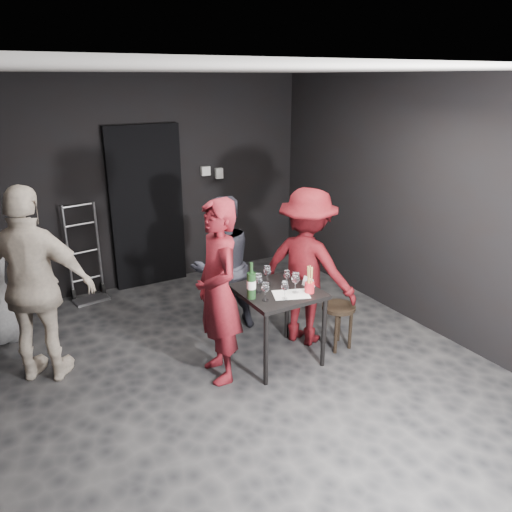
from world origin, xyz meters
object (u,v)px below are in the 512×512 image
stool (338,314)px  man_maroon (307,261)px  wine_bottle (251,285)px  tasting_table (278,299)px  hand_truck (88,282)px  breadstick_cup (310,280)px  woman_black (222,265)px  server_red (218,281)px  bystander_cream (32,267)px

stool → man_maroon: (-0.19, 0.30, 0.52)m
man_maroon → wine_bottle: (-0.78, -0.24, -0.01)m
tasting_table → hand_truck: bearing=118.5°
tasting_table → breadstick_cup: size_ratio=2.67×
man_maroon → wine_bottle: size_ratio=5.18×
woman_black → wine_bottle: 0.89m
woman_black → man_maroon: size_ratio=0.85×
stool → wine_bottle: 1.10m
stool → server_red: size_ratio=0.25×
server_red → man_maroon: server_red is taller
tasting_table → server_red: bearing=177.1°
wine_bottle → man_maroon: bearing=16.9°
stool → server_red: (-1.28, 0.13, 0.58)m
hand_truck → wine_bottle: hand_truck is taller
breadstick_cup → stool: bearing=12.2°
man_maroon → wine_bottle: bearing=79.0°
hand_truck → woman_black: (1.12, -1.56, 0.53)m
woman_black → breadstick_cup: (0.40, -1.04, 0.12)m
man_maroon → hand_truck: bearing=11.1°
tasting_table → breadstick_cup: 0.37m
stool → bystander_cream: bystander_cream is taller
woman_black → bystander_cream: (-1.84, -0.03, 0.34)m
tasting_table → stool: tasting_table is taller
woman_black → man_maroon: 0.92m
hand_truck → man_maroon: man_maroon is taller
woman_black → bystander_cream: bystander_cream is taller
tasting_table → breadstick_cup: (0.22, -0.20, 0.22)m
tasting_table → wine_bottle: 0.39m
stool → server_red: server_red is taller
hand_truck → server_red: 2.57m
server_red → man_maroon: (1.08, 0.17, -0.07)m
bystander_cream → woman_black: bearing=-147.2°
bystander_cream → wine_bottle: 1.92m
stool → tasting_table: bearing=171.1°
stool → wine_bottle: size_ratio=1.37×
stool → hand_truck: bearing=128.2°
man_maroon → bystander_cream: (-2.49, 0.61, 0.21)m
stool → server_red: 1.41m
tasting_table → woman_black: (-0.18, 0.84, 0.10)m
server_red → man_maroon: bearing=104.3°
tasting_table → stool: size_ratio=1.60×
server_red → wine_bottle: bearing=82.5°
hand_truck → stool: (1.97, -2.50, 0.15)m
woman_black → tasting_table: bearing=93.8°
server_red → man_maroon: size_ratio=1.07×
hand_truck → man_maroon: (1.77, -2.20, 0.67)m
hand_truck → wine_bottle: bearing=-76.0°
stool → wine_bottle: bearing=176.2°
hand_truck → woman_black: woman_black is taller
server_red → man_maroon: 1.10m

